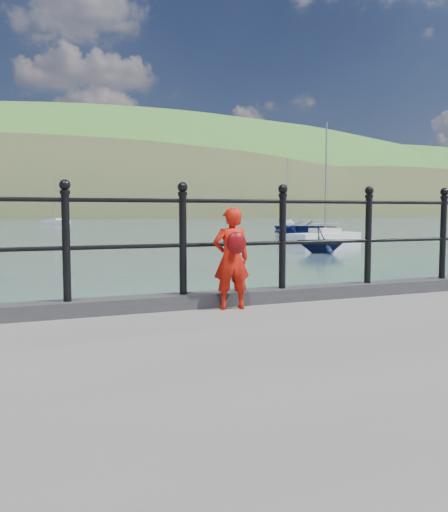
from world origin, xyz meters
name	(u,v)px	position (x,y,z in m)	size (l,w,h in m)	color
ground	(229,388)	(0.00, 0.00, 0.00)	(600.00, 600.00, 0.00)	#2D4251
kerb	(234,298)	(0.00, -0.15, 1.07)	(60.00, 0.30, 0.15)	#28282B
railing	(235,231)	(0.00, -0.15, 1.82)	(18.11, 0.11, 1.20)	black
far_shore	(99,267)	(38.34, 239.41, -22.57)	(830.00, 200.00, 156.00)	#333A21
child	(231,258)	(-0.15, -0.41, 1.55)	(0.42, 0.34, 1.08)	red
launch_blue	(307,228)	(22.80, 35.96, 0.62)	(4.25, 5.95, 1.23)	navy
launch_navy	(322,240)	(12.18, 17.03, 0.64)	(2.09, 2.43, 1.28)	#0E1432
sailboat_near	(325,238)	(16.65, 23.57, 0.34)	(5.79, 3.25, 7.78)	white
sailboat_far	(287,225)	(32.06, 56.20, 0.34)	(4.83, 6.39, 9.16)	silver
sailboat_deep	(55,222)	(6.07, 87.17, 0.34)	(4.39, 5.47, 8.20)	white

